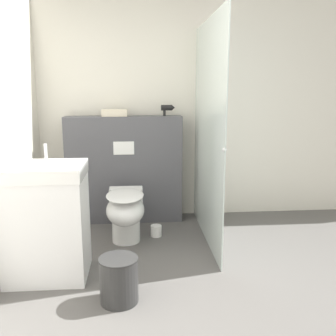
# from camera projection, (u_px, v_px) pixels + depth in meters

# --- Properties ---
(wall_back) EXTENTS (8.00, 0.06, 2.50)m
(wall_back) POSITION_uv_depth(u_px,v_px,m) (157.00, 108.00, 4.23)
(wall_back) COLOR silver
(wall_back) RESTS_ON ground_plane
(partition_panel) EXTENTS (1.26, 0.24, 1.18)m
(partition_panel) POSITION_uv_depth(u_px,v_px,m) (125.00, 170.00, 4.15)
(partition_panel) COLOR #4C4C51
(partition_panel) RESTS_ON ground_plane
(shower_glass) EXTENTS (0.04, 1.47, 2.10)m
(shower_glass) POSITION_uv_depth(u_px,v_px,m) (208.00, 134.00, 3.56)
(shower_glass) COLOR silver
(shower_glass) RESTS_ON ground_plane
(toilet) EXTENTS (0.36, 0.67, 0.51)m
(toilet) POSITION_uv_depth(u_px,v_px,m) (126.00, 212.00, 3.59)
(toilet) COLOR white
(toilet) RESTS_ON ground_plane
(sink_vanity) EXTENTS (0.62, 0.49, 1.05)m
(sink_vanity) POSITION_uv_depth(u_px,v_px,m) (46.00, 221.00, 2.92)
(sink_vanity) COLOR white
(sink_vanity) RESTS_ON ground_plane
(hair_drier) EXTENTS (0.15, 0.06, 0.12)m
(hair_drier) POSITION_uv_depth(u_px,v_px,m) (167.00, 108.00, 4.04)
(hair_drier) COLOR black
(hair_drier) RESTS_ON partition_panel
(folded_towel) EXTENTS (0.27, 0.15, 0.07)m
(folded_towel) POSITION_uv_depth(u_px,v_px,m) (115.00, 113.00, 4.01)
(folded_towel) COLOR beige
(folded_towel) RESTS_ON partition_panel
(spare_toilet_roll) EXTENTS (0.11, 0.11, 0.11)m
(spare_toilet_roll) POSITION_uv_depth(u_px,v_px,m) (156.00, 231.00, 3.80)
(spare_toilet_roll) COLOR white
(spare_toilet_roll) RESTS_ON ground_plane
(waste_bin) EXTENTS (0.27, 0.27, 0.33)m
(waste_bin) POSITION_uv_depth(u_px,v_px,m) (119.00, 280.00, 2.61)
(waste_bin) COLOR #2D2D2D
(waste_bin) RESTS_ON ground_plane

